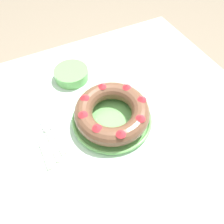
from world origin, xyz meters
TOP-DOWN VIEW (x-y plane):
  - ground_plane at (0.00, 0.00)m, footprint 8.00×8.00m
  - dining_table at (0.00, 0.00)m, footprint 1.20×1.01m
  - serving_dish at (0.02, -0.01)m, footprint 0.30×0.30m
  - bundt_cake at (0.02, -0.01)m, footprint 0.27×0.27m
  - fork at (-0.21, 0.02)m, footprint 0.02×0.19m
  - serving_knife at (-0.24, -0.01)m, footprint 0.02×0.21m
  - cake_knife at (-0.18, 0.01)m, footprint 0.02×0.17m
  - side_bowl at (-0.03, 0.27)m, footprint 0.14×0.14m

SIDE VIEW (x-z plane):
  - ground_plane at x=0.00m, z-range 0.00..0.00m
  - dining_table at x=0.00m, z-range 0.28..1.03m
  - fork at x=-0.21m, z-range 0.75..0.76m
  - serving_knife at x=-0.24m, z-range 0.75..0.76m
  - cake_knife at x=-0.18m, z-range 0.75..0.76m
  - serving_dish at x=0.02m, z-range 0.75..0.77m
  - side_bowl at x=-0.03m, z-range 0.75..0.80m
  - bundt_cake at x=0.02m, z-range 0.77..0.85m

